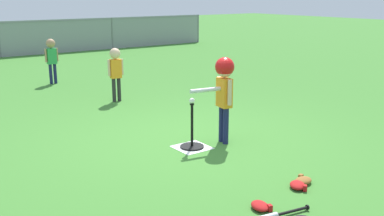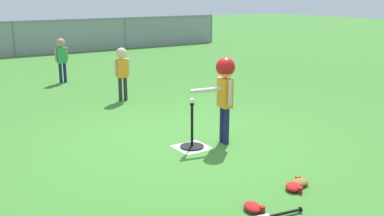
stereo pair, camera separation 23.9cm
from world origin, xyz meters
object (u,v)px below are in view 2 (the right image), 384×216
at_px(fielder_deep_center, 61,54).
at_px(glove_outfield_drop, 253,207).
at_px(baseball_on_tee, 192,101).
at_px(glove_tossed_aside, 293,187).
at_px(batter_child, 225,83).
at_px(glove_near_bats, 300,182).
at_px(batting_tee, 192,141).
at_px(fielder_deep_left, 122,67).

xyz_separation_m(fielder_deep_center, glove_outfield_drop, (-0.53, -7.25, -0.63)).
bearing_deg(baseball_on_tee, glove_tossed_aside, -85.17).
distance_m(batter_child, glove_tossed_aside, 1.85).
bearing_deg(glove_outfield_drop, batter_child, 60.42).
bearing_deg(glove_tossed_aside, glove_outfield_drop, -170.54).
bearing_deg(glove_near_bats, glove_tossed_aside, -160.94).
height_order(batting_tee, fielder_deep_center, fielder_deep_center).
bearing_deg(glove_near_bats, batter_child, 83.36).
bearing_deg(glove_outfield_drop, batting_tee, 74.22).
xyz_separation_m(baseball_on_tee, batter_child, (0.47, -0.08, 0.20)).
height_order(batter_child, glove_near_bats, batter_child).
xyz_separation_m(batting_tee, batter_child, (0.47, -0.08, 0.76)).
relative_size(batting_tee, glove_near_bats, 2.53).
xyz_separation_m(batting_tee, baseball_on_tee, (0.00, 0.00, 0.56)).
relative_size(fielder_deep_left, fielder_deep_center, 1.00).
bearing_deg(glove_tossed_aside, glove_near_bats, 19.06).
bearing_deg(batting_tee, glove_near_bats, -80.15).
relative_size(baseball_on_tee, glove_near_bats, 0.31).
height_order(batter_child, fielder_deep_center, batter_child).
distance_m(batter_child, glove_near_bats, 1.79).
bearing_deg(batter_child, glove_tossed_aside, -101.38).
distance_m(fielder_deep_center, glove_outfield_drop, 7.30).
bearing_deg(glove_near_bats, fielder_deep_center, 92.19).
xyz_separation_m(batting_tee, glove_tossed_aside, (0.14, -1.71, -0.06)).
distance_m(batter_child, fielder_deep_left, 3.09).
height_order(batter_child, glove_tossed_aside, batter_child).
bearing_deg(batter_child, fielder_deep_center, 94.72).
distance_m(batter_child, fielder_deep_center, 5.54).
height_order(glove_tossed_aside, glove_outfield_drop, same).
bearing_deg(baseball_on_tee, batting_tee, 0.00).
height_order(batting_tee, fielder_deep_left, fielder_deep_left).
height_order(baseball_on_tee, batter_child, batter_child).
relative_size(baseball_on_tee, fielder_deep_left, 0.07).
bearing_deg(batting_tee, baseball_on_tee, 0.00).
distance_m(baseball_on_tee, glove_outfield_drop, 1.99).
relative_size(batting_tee, baseball_on_tee, 8.26).
xyz_separation_m(fielder_deep_center, glove_tossed_aside, (0.13, -7.14, -0.63)).
bearing_deg(fielder_deep_center, glove_near_bats, -87.81).
relative_size(fielder_deep_left, glove_tossed_aside, 3.81).
bearing_deg(batter_child, glove_near_bats, -96.64).
bearing_deg(fielder_deep_left, fielder_deep_center, 98.92).
relative_size(batter_child, fielder_deep_center, 1.16).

